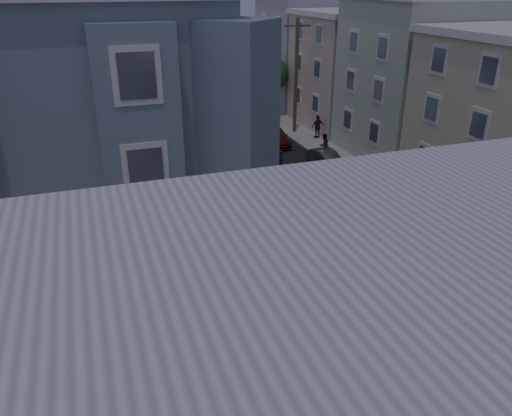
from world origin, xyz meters
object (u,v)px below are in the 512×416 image
parked_car_c (276,137)px  parked_car_a (366,185)px  street_tree_near (272,74)px  fire_hydrant (389,189)px  traffic_signal (277,187)px  utility_pole (296,75)px  street_tree_far (245,62)px  running_child (452,385)px  pedestrian_b (318,127)px  parked_car_d (260,113)px  pedestrian_a (324,145)px  parked_car_b (327,159)px

parked_car_c → parked_car_a: bearing=-76.9°
street_tree_near → fire_hydrant: size_ratio=7.26×
traffic_signal → utility_pole: bearing=63.1°
utility_pole → street_tree_far: (0.20, 14.00, -0.86)m
running_child → utility_pole: bearing=63.9°
pedestrian_b → parked_car_d: bearing=-82.0°
street_tree_near → pedestrian_b: (0.80, -8.36, -2.86)m
street_tree_near → pedestrian_b: 8.87m
utility_pole → traffic_signal: 21.25m
pedestrian_a → street_tree_near: bearing=-116.3°
parked_car_c → parked_car_d: bearing=86.8°
utility_pole → pedestrian_a: 7.81m
street_tree_near → street_tree_far: same height
street_tree_far → parked_car_a: street_tree_far is taller
pedestrian_b → parked_car_a: bearing=69.4°
street_tree_far → pedestrian_b: bearing=-87.2°
parked_car_c → parked_car_d: (1.30, 7.44, 0.01)m
pedestrian_b → parked_car_b: pedestrian_b is taller
parked_car_d → traffic_signal: bearing=-110.0°
parked_car_b → traffic_signal: 13.50m
utility_pole → running_child: bearing=-104.2°
parked_car_d → traffic_signal: (-7.88, -24.18, 3.04)m
running_child → parked_car_c: 26.86m
pedestrian_b → traffic_signal: (-10.18, -16.77, 2.58)m
street_tree_near → street_tree_far: bearing=90.0°
parked_car_d → running_child: bearing=-102.0°
parked_car_c → traffic_signal: traffic_signal is taller
street_tree_far → pedestrian_b: size_ratio=2.86×
pedestrian_a → parked_car_b: bearing=47.7°
street_tree_near → parked_car_c: size_ratio=1.27×
parked_car_c → fire_hydrant: 12.29m
street_tree_far → running_child: size_ratio=3.54×
pedestrian_b → traffic_signal: traffic_signal is taller
pedestrian_a → fire_hydrant: bearing=71.5°
parked_car_b → parked_car_a: bearing=-97.8°
street_tree_far → parked_car_c: (-2.80, -16.39, -3.33)m
parked_car_a → parked_car_c: bearing=99.3°
street_tree_near → parked_car_a: (-1.50, -19.81, -3.27)m
street_tree_far → pedestrian_a: 21.02m
pedestrian_a → parked_car_d: pedestrian_a is taller
parked_car_a → parked_car_b: size_ratio=1.07×
parked_car_a → pedestrian_b: bearing=81.5°
parked_car_d → pedestrian_b: bearing=-74.7°
pedestrian_a → parked_car_a: pedestrian_a is taller
utility_pole → parked_car_a: utility_pole is taller
parked_car_a → parked_car_b: bearing=92.9°
utility_pole → traffic_signal: size_ratio=1.74×
parked_car_d → fire_hydrant: 19.52m
street_tree_far → traffic_signal: 34.43m
parked_car_d → parked_car_c: bearing=-101.8°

